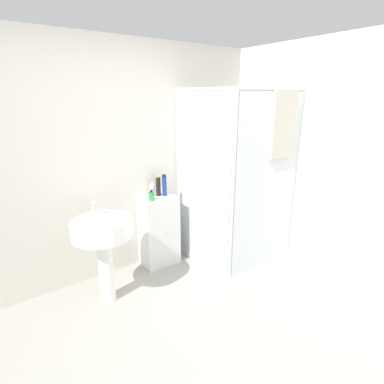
# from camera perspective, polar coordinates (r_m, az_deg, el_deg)

# --- Properties ---
(ground_plane) EXTENTS (12.00, 12.00, 0.00)m
(ground_plane) POSITION_cam_1_polar(r_m,az_deg,el_deg) (2.66, 5.93, -29.14)
(ground_plane) COLOR #9E9B93
(wall_back) EXTENTS (6.40, 0.06, 2.50)m
(wall_back) POSITION_cam_1_polar(r_m,az_deg,el_deg) (3.34, -13.12, 5.51)
(wall_back) COLOR silver
(wall_back) RESTS_ON ground_plane
(wall_right) EXTENTS (0.06, 6.40, 2.50)m
(wall_right) POSITION_cam_1_polar(r_m,az_deg,el_deg) (3.30, 29.44, 3.50)
(wall_right) COLOR silver
(wall_right) RESTS_ON ground_plane
(shower_enclosure) EXTENTS (1.00, 1.03, 2.02)m
(shower_enclosure) POSITION_cam_1_polar(r_m,az_deg,el_deg) (3.66, 8.04, -5.14)
(shower_enclosure) COLOR white
(shower_enclosure) RESTS_ON ground_plane
(vanity_cabinet) EXTENTS (0.42, 0.32, 0.84)m
(vanity_cabinet) POSITION_cam_1_polar(r_m,az_deg,el_deg) (3.57, -6.36, -7.38)
(vanity_cabinet) COLOR silver
(vanity_cabinet) RESTS_ON ground_plane
(sink) EXTENTS (0.56, 0.56, 0.99)m
(sink) POSITION_cam_1_polar(r_m,az_deg,el_deg) (2.93, -16.60, -8.29)
(sink) COLOR white
(sink) RESTS_ON ground_plane
(soap_dispenser) EXTENTS (0.06, 0.07, 0.13)m
(soap_dispenser) POSITION_cam_1_polar(r_m,az_deg,el_deg) (3.30, -7.78, -0.80)
(soap_dispenser) COLOR green
(soap_dispenser) RESTS_ON vanity_cabinet
(shampoo_bottle_tall_black) EXTENTS (0.05, 0.05, 0.24)m
(shampoo_bottle_tall_black) POSITION_cam_1_polar(r_m,az_deg,el_deg) (3.43, -6.44, 1.20)
(shampoo_bottle_tall_black) COLOR black
(shampoo_bottle_tall_black) RESTS_ON vanity_cabinet
(shampoo_bottle_blue) EXTENTS (0.05, 0.05, 0.25)m
(shampoo_bottle_blue) POSITION_cam_1_polar(r_m,az_deg,el_deg) (3.43, -5.29, 1.26)
(shampoo_bottle_blue) COLOR navy
(shampoo_bottle_blue) RESTS_ON vanity_cabinet
(lotion_bottle_white) EXTENTS (0.06, 0.06, 0.16)m
(lotion_bottle_white) POSITION_cam_1_polar(r_m,az_deg,el_deg) (3.45, -7.58, 0.36)
(lotion_bottle_white) COLOR white
(lotion_bottle_white) RESTS_ON vanity_cabinet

